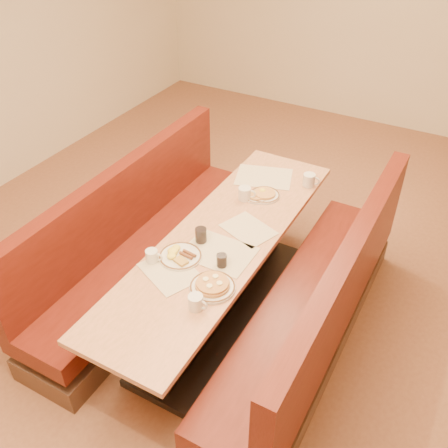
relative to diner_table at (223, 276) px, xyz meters
The scene contains 19 objects.
ground 0.37m from the diner_table, ahead, with size 8.00×8.00×0.00m, color #9E6647.
room_envelope 1.56m from the diner_table, ahead, with size 6.04×8.04×2.82m.
diner_table is the anchor object (origin of this frame).
booth_left 0.73m from the diner_table, behind, with size 0.55×2.50×1.05m.
booth_right 0.73m from the diner_table, ahead, with size 0.55×2.50×1.05m.
placemat_near_left 0.62m from the diner_table, 104.07° to the right, with size 0.38×0.28×0.00m, color beige.
placemat_near_right 0.42m from the diner_table, 69.68° to the right, with size 0.46×0.34×0.00m, color beige.
placemat_far_left 0.94m from the diner_table, 95.86° to the left, with size 0.45×0.34×0.00m, color beige.
placemat_far_right 0.43m from the diner_table, 53.12° to the left, with size 0.36×0.27×0.00m, color beige.
pancake_plate 0.65m from the diner_table, 67.88° to the right, with size 0.29×0.29×0.06m.
eggs_plate 0.53m from the diner_table, 113.14° to the right, with size 0.29×0.29×0.06m.
extra_plate_mid 0.72m from the diner_table, 86.40° to the left, with size 0.24×0.24×0.05m.
extra_plate_far 0.68m from the diner_table, 90.68° to the left, with size 0.19×0.19×0.04m.
coffee_mug_a 0.82m from the diner_table, 73.82° to the right, with size 0.13×0.09×0.10m.
coffee_mug_b 0.67m from the diner_table, 121.74° to the right, with size 0.12×0.08×0.09m.
coffee_mug_c 1.05m from the diner_table, 72.84° to the left, with size 0.14×0.10×0.10m.
coffee_mug_d 0.66m from the diner_table, 98.91° to the left, with size 0.13×0.10×0.10m.
soda_tumbler_near 0.46m from the diner_table, 131.79° to the right, with size 0.08×0.08×0.11m.
soda_tumbler_mid 0.52m from the diner_table, 62.05° to the right, with size 0.07×0.07×0.09m.
Camera 1 is at (1.33, -2.39, 2.91)m, focal length 40.00 mm.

